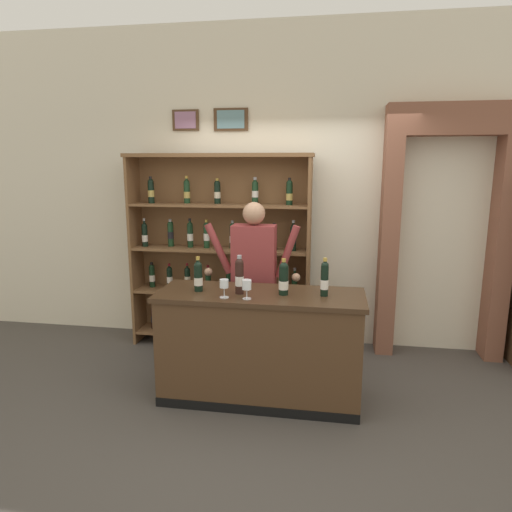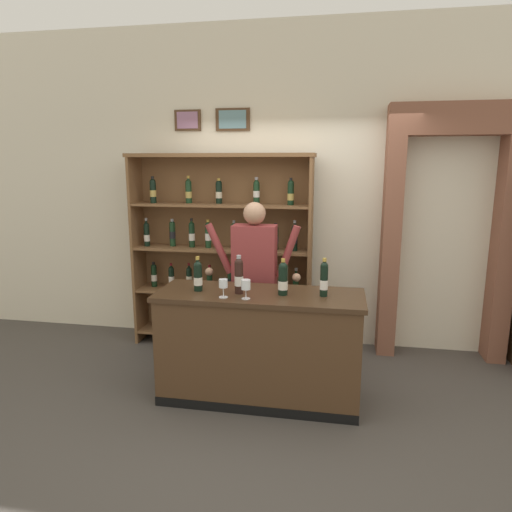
% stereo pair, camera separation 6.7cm
% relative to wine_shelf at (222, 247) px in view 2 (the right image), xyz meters
% --- Properties ---
extents(ground_plane, '(14.00, 14.00, 0.02)m').
position_rel_wine_shelf_xyz_m(ground_plane, '(0.77, -1.16, -1.13)').
color(ground_plane, '#47423D').
extents(back_wall, '(12.00, 0.19, 3.50)m').
position_rel_wine_shelf_xyz_m(back_wall, '(0.77, 0.32, 0.64)').
color(back_wall, beige).
rests_on(back_wall, ground).
extents(wine_shelf, '(2.01, 0.38, 2.13)m').
position_rel_wine_shelf_xyz_m(wine_shelf, '(0.00, 0.00, 0.00)').
color(wine_shelf, brown).
rests_on(wine_shelf, ground).
extents(archway_doorway, '(1.29, 0.45, 2.61)m').
position_rel_wine_shelf_xyz_m(archway_doorway, '(2.36, 0.18, 0.34)').
color(archway_doorway, brown).
rests_on(archway_doorway, ground).
extents(tasting_counter, '(1.75, 0.64, 0.96)m').
position_rel_wine_shelf_xyz_m(tasting_counter, '(0.63, -1.16, -0.64)').
color(tasting_counter, '#4C331E').
rests_on(tasting_counter, ground).
extents(shopkeeper, '(0.94, 0.22, 1.67)m').
position_rel_wine_shelf_xyz_m(shopkeeper, '(0.48, -0.60, -0.08)').
color(shopkeeper, '#2D3347').
rests_on(shopkeeper, ground).
extents(tasting_bottle_rosso, '(0.07, 0.07, 0.30)m').
position_rel_wine_shelf_xyz_m(tasting_bottle_rosso, '(0.09, -1.19, -0.03)').
color(tasting_bottle_rosso, black).
rests_on(tasting_bottle_rosso, tasting_counter).
extents(tasting_bottle_bianco, '(0.07, 0.07, 0.33)m').
position_rel_wine_shelf_xyz_m(tasting_bottle_bianco, '(0.46, -1.20, -0.00)').
color(tasting_bottle_bianco, black).
rests_on(tasting_bottle_bianco, tasting_counter).
extents(tasting_bottle_vin_santo, '(0.08, 0.08, 0.31)m').
position_rel_wine_shelf_xyz_m(tasting_bottle_vin_santo, '(0.82, -1.18, -0.02)').
color(tasting_bottle_vin_santo, black).
rests_on(tasting_bottle_vin_santo, tasting_counter).
extents(tasting_bottle_riserva, '(0.07, 0.07, 0.32)m').
position_rel_wine_shelf_xyz_m(tasting_bottle_riserva, '(1.16, -1.16, -0.01)').
color(tasting_bottle_riserva, black).
rests_on(tasting_bottle_riserva, tasting_counter).
extents(wine_glass_left, '(0.08, 0.08, 0.16)m').
position_rel_wine_shelf_xyz_m(wine_glass_left, '(0.54, -1.35, -0.05)').
color(wine_glass_left, silver).
rests_on(wine_glass_left, tasting_counter).
extents(wine_glass_spare, '(0.08, 0.08, 0.15)m').
position_rel_wine_shelf_xyz_m(wine_glass_spare, '(0.36, -1.34, -0.05)').
color(wine_glass_spare, silver).
rests_on(wine_glass_spare, tasting_counter).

